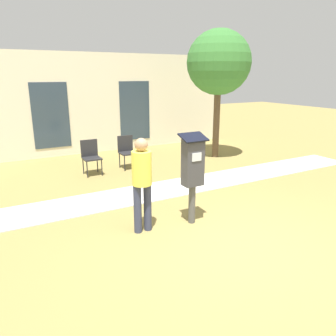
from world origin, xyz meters
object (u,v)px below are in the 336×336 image
(outdoor_chair_left, at_px, (91,154))
(outdoor_chair_middle, at_px, (127,149))
(parking_meter, at_px, (193,167))
(person_standing, at_px, (142,178))

(outdoor_chair_left, bearing_deg, outdoor_chair_middle, 6.44)
(outdoor_chair_left, distance_m, outdoor_chair_middle, 1.05)
(parking_meter, xyz_separation_m, person_standing, (-0.89, 0.12, -0.09))
(parking_meter, xyz_separation_m, outdoor_chair_middle, (0.34, 3.84, -0.49))
(person_standing, bearing_deg, outdoor_chair_middle, 90.16)
(person_standing, height_order, outdoor_chair_left, person_standing)
(parking_meter, height_order, outdoor_chair_left, parking_meter)
(person_standing, xyz_separation_m, outdoor_chair_left, (0.18, 3.62, -0.40))
(outdoor_chair_left, xyz_separation_m, outdoor_chair_middle, (1.05, 0.11, 0.00))
(outdoor_chair_left, relative_size, outdoor_chair_middle, 1.00)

